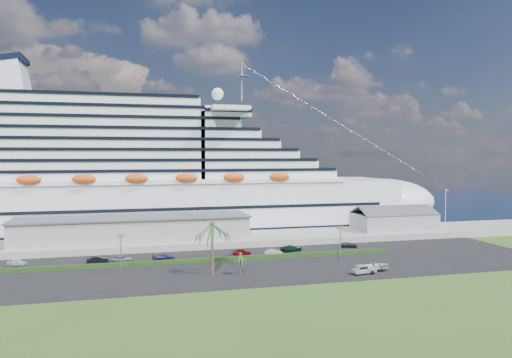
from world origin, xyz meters
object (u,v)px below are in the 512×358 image
object	(u,v)px
parked_car_3	(164,258)
boat_trailer	(377,266)
pickup_truck	(364,269)
cruise_ship	(144,180)

from	to	relation	value
parked_car_3	boat_trailer	size ratio (longest dim) A/B	0.84
pickup_truck	boat_trailer	bearing A→B (deg)	22.10
pickup_truck	boat_trailer	size ratio (longest dim) A/B	0.84
parked_car_3	boat_trailer	xyz separation A→B (m)	(42.58, -21.30, 0.43)
cruise_ship	parked_car_3	size ratio (longest dim) A/B	36.30
parked_car_3	pickup_truck	world-z (taller)	pickup_truck
parked_car_3	boat_trailer	bearing A→B (deg)	-112.40
pickup_truck	cruise_ship	bearing A→B (deg)	121.54
cruise_ship	pickup_truck	xyz separation A→B (m)	(41.48, -67.59, -15.59)
cruise_ship	pickup_truck	size ratio (longest dim) A/B	36.12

